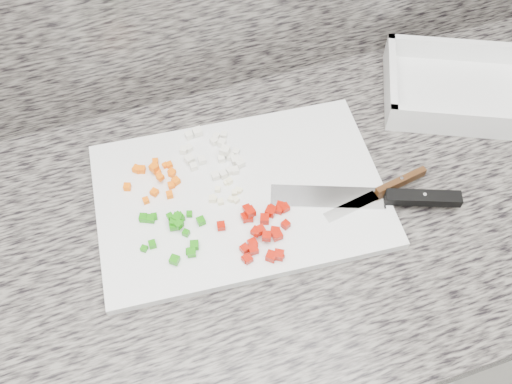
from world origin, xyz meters
TOP-DOWN VIEW (x-y plane):
  - cabinet at (0.00, 1.44)m, footprint 3.92×0.62m
  - countertop at (0.00, 1.44)m, footprint 3.96×0.64m
  - cutting_board at (0.08, 1.48)m, footprint 0.48×0.34m
  - carrot_pile at (-0.04, 1.55)m, footprint 0.09×0.08m
  - onion_pile at (0.06, 1.57)m, footprint 0.10×0.11m
  - green_pepper_pile at (-0.04, 1.45)m, footprint 0.11×0.10m
  - red_pepper_pile at (0.09, 1.40)m, footprint 0.12×0.11m
  - garlic_pile at (0.06, 1.49)m, footprint 0.06×0.05m
  - chef_knife at (0.30, 1.40)m, footprint 0.29×0.14m
  - paring_knife at (0.31, 1.41)m, footprint 0.19×0.04m
  - tray at (0.53, 1.57)m, footprint 0.32×0.28m

SIDE VIEW (x-z plane):
  - cabinet at x=0.00m, z-range 0.00..0.86m
  - countertop at x=0.00m, z-range 0.86..0.90m
  - cutting_board at x=0.08m, z-range 0.90..0.92m
  - tray at x=0.53m, z-range 0.89..0.95m
  - garlic_pile at x=0.06m, z-range 0.91..0.92m
  - chef_knife at x=0.30m, z-range 0.91..0.93m
  - paring_knife at x=0.31m, z-range 0.91..0.93m
  - onion_pile at x=0.06m, z-range 0.91..0.93m
  - carrot_pile at x=-0.04m, z-range 0.91..0.93m
  - green_pepper_pile at x=-0.04m, z-range 0.91..0.93m
  - red_pepper_pile at x=0.09m, z-range 0.91..0.93m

